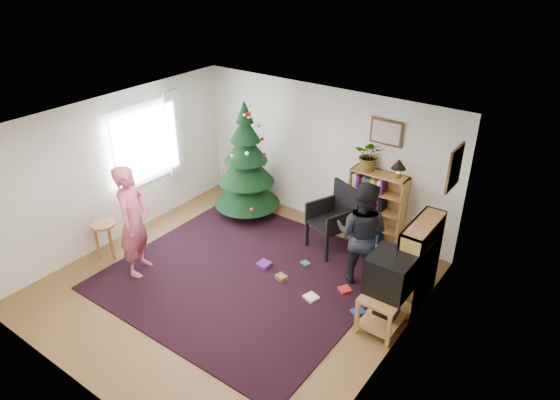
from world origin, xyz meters
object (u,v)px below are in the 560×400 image
Objects in this scene: christmas_tree at (246,170)px; bookshelf_back at (376,208)px; bookshelf_right at (418,262)px; table_lamp at (399,165)px; tv_stand at (387,302)px; armchair at (335,214)px; crt_tv at (391,273)px; stool at (104,231)px; person_standing at (134,221)px; picture_back at (387,132)px; picture_right at (455,168)px; potted_plant at (370,155)px; person_by_chair at (362,233)px.

christmas_tree is 2.44m from bookshelf_back.
table_lamp is (-0.87, 1.08, 0.85)m from bookshelf_right.
tv_stand is 2.89× the size of table_lamp.
christmas_tree is at bearing -157.56° from armchair.
bookshelf_back reaches higher than tv_stand.
crt_tv reaches higher than tv_stand.
stool is (-4.49, -1.89, -0.17)m from bookshelf_right.
tv_stand is at bearing -19.71° from christmas_tree.
crt_tv is 0.33× the size of person_standing.
picture_back reaches higher than crt_tv.
armchair is at bearing 177.85° from picture_right.
picture_right is 0.94× the size of stool.
armchair reaches higher than tv_stand.
bookshelf_back is 0.92m from potted_plant.
stool is at bearing -136.72° from picture_back.
bookshelf_back is at bearing -82.79° from picture_back.
potted_plant reaches higher than armchair.
crt_tv reaches higher than stool.
person_standing reaches higher than tv_stand.
person_standing is 3.40m from person_by_chair.
picture_back is at bearing 36.43° from potted_plant.
christmas_tree reaches higher than tv_stand.
person_by_chair is at bearing -75.01° from bookshelf_back.
potted_plant is (-1.37, 1.08, 0.90)m from bookshelf_right.
table_lamp reaches higher than bookshelf_right.
person_by_chair reaches higher than bookshelf_back.
bookshelf_back is 2.06m from tv_stand.
person_standing is at bearing -95.16° from christmas_tree.
picture_right is 1.67m from potted_plant.
bookshelf_right is at bearing 79.37° from crt_tv.
table_lamp is (0.30, 0.00, 0.85)m from bookshelf_back.
person_by_chair reaches higher than crt_tv.
picture_right is 2.23m from armchair.
bookshelf_right is 1.14× the size of armchair.
armchair is (-1.53, 1.21, -0.19)m from crt_tv.
picture_back is at bearing -84.94° from person_by_chair.
potted_plant is 1.65× the size of table_lamp.
crt_tv is 4.55m from stool.
table_lamp reaches higher than armchair.
bookshelf_right is 4.09× the size of table_lamp.
table_lamp reaches higher than bookshelf_back.
table_lamp is (-0.75, 1.74, 1.19)m from tv_stand.
christmas_tree is at bearing -169.15° from table_lamp.
armchair is at bearing 141.60° from crt_tv.
table_lamp is (3.62, 2.97, 1.02)m from stool.
stool is at bearing 112.82° from bookshelf_right.
picture_back is 1.71m from person_by_chair.
person_by_chair is at bearing 27.20° from stool.
tv_stand is (3.42, -1.23, -0.59)m from christmas_tree.
person_by_chair is (-0.75, 0.62, 0.01)m from crt_tv.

